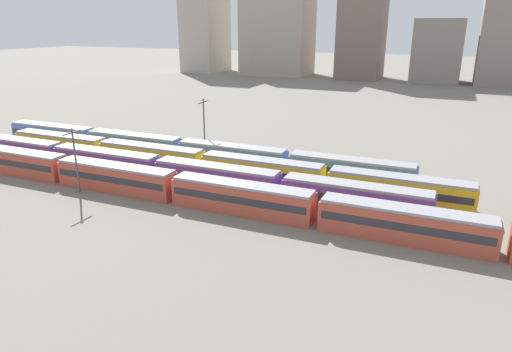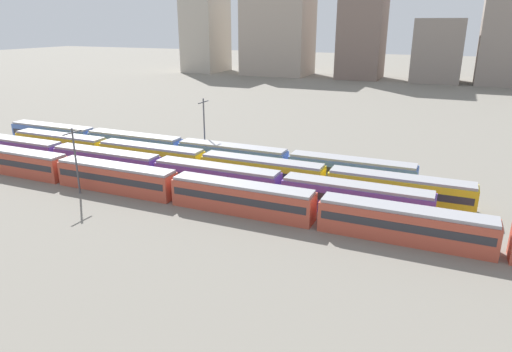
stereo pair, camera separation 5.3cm
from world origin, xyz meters
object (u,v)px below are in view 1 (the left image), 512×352
at_px(train_track_2, 203,164).
at_px(train_track_3, 181,150).
at_px(train_track_0, 317,210).
at_px(train_track_1, 158,170).
at_px(catenary_pole_1, 204,125).
at_px(catenary_pole_0, 75,158).

distance_m(train_track_2, train_track_3, 8.94).
bearing_deg(train_track_3, train_track_0, -29.19).
bearing_deg(train_track_1, train_track_0, -11.70).
bearing_deg(train_track_1, train_track_3, 105.12).
bearing_deg(train_track_2, train_track_3, 144.43).
bearing_deg(train_track_3, train_track_1, -74.88).
height_order(train_track_2, catenary_pole_1, catenary_pole_1).
height_order(train_track_2, catenary_pole_0, catenary_pole_0).
relative_size(train_track_1, train_track_2, 1.00).
bearing_deg(train_track_3, catenary_pole_1, 50.10).
relative_size(train_track_1, catenary_pole_0, 8.29).
height_order(train_track_3, catenary_pole_0, catenary_pole_0).
relative_size(train_track_3, catenary_pole_1, 7.36).
xyz_separation_m(train_track_0, train_track_2, (-20.65, 10.40, 0.00)).
xyz_separation_m(train_track_0, catenary_pole_1, (-25.20, 18.86, 3.72)).
bearing_deg(catenary_pole_0, catenary_pole_1, 71.79).
relative_size(train_track_0, catenary_pole_1, 11.09).
bearing_deg(train_track_2, catenary_pole_1, 118.23).
distance_m(train_track_0, catenary_pole_1, 31.69).
xyz_separation_m(train_track_0, catenary_pole_0, (-32.34, -2.84, 3.13)).
xyz_separation_m(train_track_1, catenary_pole_1, (-0.08, 13.66, 3.72)).
bearing_deg(train_track_2, train_track_1, -130.64).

